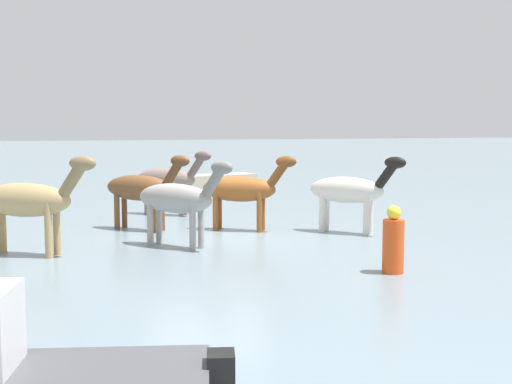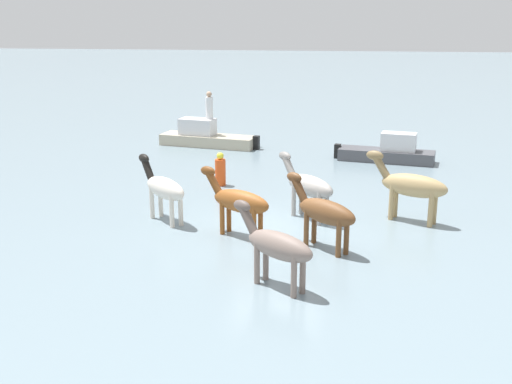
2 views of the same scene
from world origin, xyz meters
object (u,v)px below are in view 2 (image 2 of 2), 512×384
object	(u,v)px
horse_mid_herd	(411,185)
boat_skiff_near	(207,139)
horse_gray_outer	(239,201)
horse_rear_stallion	(277,245)
horse_dun_straggler	(164,188)
boat_dinghy_port	(388,154)
horse_lead	(324,212)
person_helmsman_aft	(209,106)
horse_pinto_flank	(308,186)
buoy_channel_marker	(220,171)

from	to	relation	value
horse_mid_herd	boat_skiff_near	xyz separation A→B (m)	(-9.50, -7.74, -0.74)
horse_gray_outer	horse_rear_stallion	bearing A→B (deg)	142.12
horse_dun_straggler	boat_dinghy_port	size ratio (longest dim) A/B	0.48
horse_mid_herd	boat_dinghy_port	distance (m)	7.47
horse_mid_herd	horse_dun_straggler	distance (m)	6.90
horse_lead	boat_dinghy_port	xyz separation A→B (m)	(-9.92, 2.29, -0.68)
horse_mid_herd	horse_lead	bearing A→B (deg)	73.81
horse_gray_outer	boat_skiff_near	xyz separation A→B (m)	(-11.32, -3.16, -0.65)
boat_skiff_near	horse_gray_outer	bearing A→B (deg)	117.06
horse_gray_outer	horse_dun_straggler	xyz separation A→B (m)	(-0.97, -2.26, 0.01)
person_helmsman_aft	horse_mid_herd	bearing A→B (deg)	38.46
horse_dun_straggler	horse_lead	xyz separation A→B (m)	(1.64, 4.50, 0.01)
horse_gray_outer	horse_mid_herd	bearing A→B (deg)	-128.92
horse_lead	boat_skiff_near	bearing A→B (deg)	-25.02
horse_pinto_flank	boat_dinghy_port	bearing A→B (deg)	-64.55
boat_skiff_near	horse_dun_straggler	bearing A→B (deg)	106.42
horse_mid_herd	buoy_channel_marker	world-z (taller)	horse_mid_herd
horse_dun_straggler	horse_rear_stallion	world-z (taller)	horse_dun_straggler
horse_rear_stallion	boat_dinghy_port	distance (m)	12.78
boat_skiff_near	person_helmsman_aft	world-z (taller)	person_helmsman_aft
boat_dinghy_port	person_helmsman_aft	world-z (taller)	person_helmsman_aft
person_helmsman_aft	boat_skiff_near	bearing A→B (deg)	-56.05
horse_mid_herd	buoy_channel_marker	bearing A→B (deg)	-0.46
horse_rear_stallion	buoy_channel_marker	world-z (taller)	horse_rear_stallion
horse_pinto_flank	horse_rear_stallion	distance (m)	4.81
horse_gray_outer	horse_lead	xyz separation A→B (m)	(0.67, 2.24, 0.02)
horse_mid_herd	person_helmsman_aft	size ratio (longest dim) A/B	1.97
horse_rear_stallion	boat_dinghy_port	world-z (taller)	horse_rear_stallion
horse_lead	person_helmsman_aft	bearing A→B (deg)	-25.69
boat_dinghy_port	horse_pinto_flank	bearing A→B (deg)	-99.23
horse_mid_herd	horse_rear_stallion	xyz separation A→B (m)	(4.92, -3.29, -0.09)
horse_pinto_flank	person_helmsman_aft	bearing A→B (deg)	-18.18
horse_mid_herd	person_helmsman_aft	xyz separation A→B (m)	(-9.59, -7.61, 0.68)
buoy_channel_marker	boat_dinghy_port	bearing A→B (deg)	126.06
horse_rear_stallion	person_helmsman_aft	size ratio (longest dim) A/B	1.69
horse_gray_outer	horse_dun_straggler	distance (m)	2.46
buoy_channel_marker	horse_lead	bearing A→B (deg)	32.83
horse_gray_outer	boat_skiff_near	world-z (taller)	horse_gray_outer
horse_mid_herd	boat_dinghy_port	xyz separation A→B (m)	(-7.43, -0.06, -0.75)
horse_rear_stallion	horse_mid_herd	bearing A→B (deg)	-87.44
horse_dun_straggler	horse_rear_stallion	size ratio (longest dim) A/B	0.94
boat_skiff_near	buoy_channel_marker	bearing A→B (deg)	117.01
boat_dinghy_port	person_helmsman_aft	distance (m)	7.98
boat_skiff_near	person_helmsman_aft	distance (m)	1.43
horse_dun_straggler	buoy_channel_marker	distance (m)	4.10
horse_pinto_flank	boat_dinghy_port	distance (m)	8.08
horse_pinto_flank	buoy_channel_marker	size ratio (longest dim) A/B	1.65
horse_pinto_flank	horse_rear_stallion	world-z (taller)	horse_pinto_flank
horse_mid_herd	horse_lead	xyz separation A→B (m)	(2.49, -2.35, -0.07)
horse_pinto_flank	buoy_channel_marker	world-z (taller)	horse_pinto_flank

